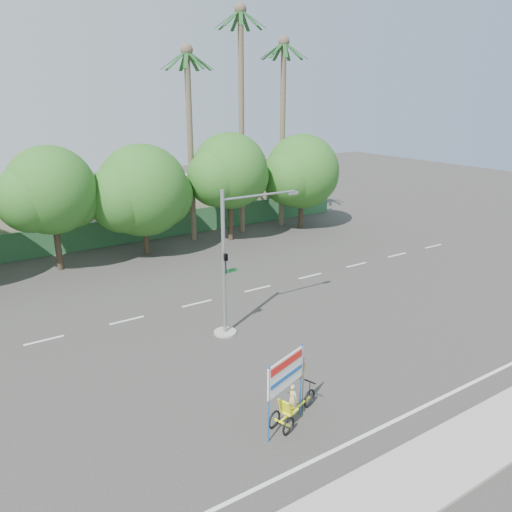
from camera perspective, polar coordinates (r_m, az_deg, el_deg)
ground at (r=22.80m, az=7.15°, el=-11.01°), size 120.00×120.00×0.00m
sidewalk_near at (r=18.68m, az=22.99°, el=-19.50°), size 50.00×2.40×0.12m
fence at (r=40.11m, az=-12.90°, el=3.08°), size 38.00×0.08×2.00m
building_right at (r=47.08m, az=-5.76°, el=6.62°), size 14.00×8.00×3.60m
tree_left at (r=34.14m, az=-22.43°, el=6.61°), size 6.66×5.60×8.07m
tree_center at (r=35.80m, az=-12.87°, el=7.01°), size 7.62×6.40×7.85m
tree_right at (r=38.60m, az=-3.08°, el=9.37°), size 6.90×5.80×8.36m
tree_far_right at (r=42.58m, az=5.22°, el=9.32°), size 7.38×6.20×7.94m
palm_tall at (r=40.51m, az=-1.70°, el=17.21°), size 3.73×3.79×17.45m
palm_mid at (r=42.76m, az=3.08°, el=15.80°), size 3.73×3.79×15.45m
palm_short at (r=38.41m, az=-7.60°, el=14.63°), size 3.73×3.79×14.45m
traffic_signal at (r=23.39m, az=-3.01°, el=-2.25°), size 4.72×1.10×7.00m
trike_billboard at (r=17.84m, az=3.90°, el=-15.51°), size 2.81×1.24×2.89m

